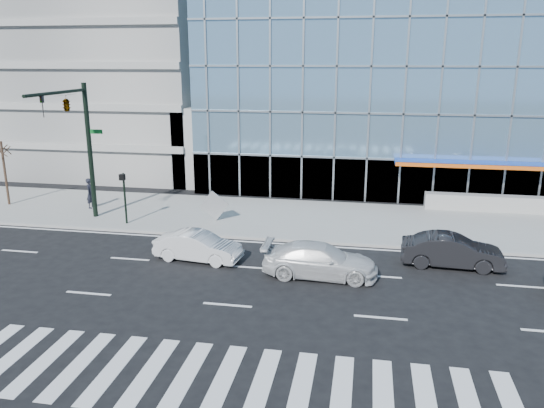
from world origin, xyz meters
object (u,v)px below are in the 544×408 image
Objects in this scene: white_suv at (320,260)px; pedestrian at (90,193)px; ped_signal_post at (124,191)px; tilted_panel at (214,206)px; street_tree_near at (2,150)px; white_sedan at (198,246)px; traffic_signal at (74,120)px; dark_sedan at (452,251)px.

pedestrian is at bearing 62.98° from white_suv.
ped_signal_post is 5.25m from tilted_panel.
ped_signal_post is 13.07m from white_suv.
pedestrian is at bearing 2.04° from street_tree_near.
white_suv is 17.54m from pedestrian.
white_sedan is 11.97m from pedestrian.
tilted_panel is (7.41, 1.89, -5.10)m from traffic_signal.
pedestrian is 8.70m from tilted_panel.
dark_sedan is at bearing -68.87° from white_suv.
ped_signal_post is 4.73m from pedestrian.
pedestrian reaches higher than white_sedan.
dark_sedan is at bearing -11.68° from street_tree_near.
pedestrian is (-9.54, 7.21, 0.42)m from white_sedan.
street_tree_near is 6.38m from pedestrian.
pedestrian is (-21.54, 5.86, 0.36)m from dark_sedan.
street_tree_near reaches higher than white_suv.
white_sedan is 0.91× the size of dark_sedan.
ped_signal_post is 0.71× the size of street_tree_near.
traffic_signal is 6.06m from pedestrian.
street_tree_near is 3.25× the size of tilted_panel.
dark_sedan is 3.58× the size of tilted_panel.
tilted_panel is (-0.93, 5.96, 0.36)m from white_sedan.
white_suv is (14.34, -4.98, -5.42)m from traffic_signal.
dark_sedan reaches higher than white_sedan.
ped_signal_post reaches higher than dark_sedan.
tilted_panel reaches higher than white_suv.
traffic_signal is 9.19m from tilted_panel.
white_suv is 3.97× the size of tilted_panel.
white_suv is 1.22× the size of white_sedan.
street_tree_near is at bearing 90.36° from pedestrian.
ped_signal_post reaches higher than tilted_panel.
pedestrian is (-3.70, 2.76, -1.02)m from ped_signal_post.
ped_signal_post is at bearing 59.73° from white_sedan.
ped_signal_post is (2.50, 0.37, -4.02)m from traffic_signal.
dark_sedan is 22.33m from pedestrian.
pedestrian is at bearing 143.24° from ped_signal_post.
white_suv is 6.07m from white_sedan.
ped_signal_post is at bearing -128.44° from pedestrian.
dark_sedan is at bearing -106.90° from pedestrian.
street_tree_near is 14.71m from tilted_panel.
traffic_signal reaches higher than white_sedan.
traffic_signal is at bearing 70.97° from white_sedan.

